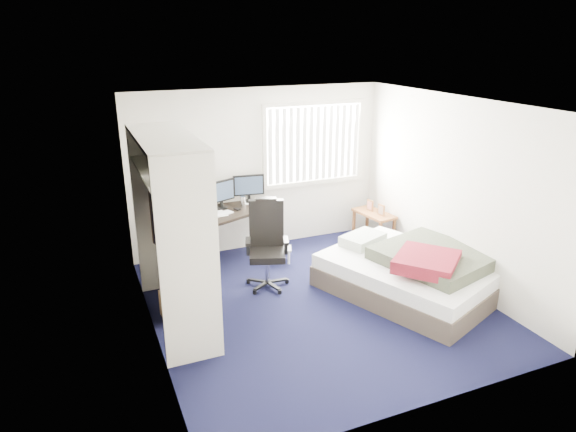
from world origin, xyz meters
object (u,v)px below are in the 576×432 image
(office_chair, at_px, (267,253))
(nightstand, at_px, (374,216))
(desk, at_px, (223,209))
(bed, at_px, (412,272))

(office_chair, relative_size, nightstand, 1.52)
(desk, bearing_deg, bed, -44.81)
(desk, relative_size, nightstand, 2.26)
(nightstand, height_order, bed, bed)
(desk, relative_size, bed, 0.70)
(desk, height_order, nightstand, desk)
(nightstand, xyz_separation_m, bed, (-0.47, -1.71, -0.15))
(office_chair, distance_m, nightstand, 2.26)
(nightstand, bearing_deg, office_chair, -160.95)
(desk, xyz_separation_m, bed, (1.97, -1.96, -0.52))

